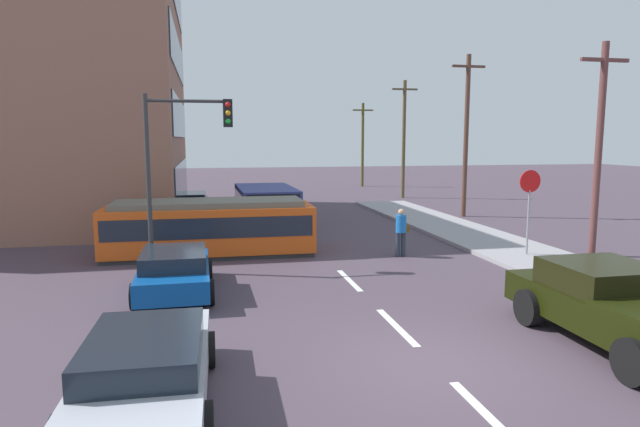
% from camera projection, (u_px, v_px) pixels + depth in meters
% --- Properties ---
extents(ground_plane, '(120.00, 120.00, 0.00)m').
position_uv_depth(ground_plane, '(321.00, 252.00, 19.57)').
color(ground_plane, '#493B47').
extents(sidewalk_curb_right, '(3.20, 36.00, 0.14)m').
position_uv_depth(sidewalk_curb_right, '(559.00, 267.00, 17.06)').
color(sidewalk_curb_right, '#959196').
rests_on(sidewalk_curb_right, ground).
extents(lane_stripe_0, '(0.16, 2.40, 0.01)m').
position_uv_depth(lane_stripe_0, '(490.00, 418.00, 7.93)').
color(lane_stripe_0, silver).
rests_on(lane_stripe_0, ground).
extents(lane_stripe_1, '(0.16, 2.40, 0.01)m').
position_uv_depth(lane_stripe_1, '(397.00, 327.00, 11.81)').
color(lane_stripe_1, silver).
rests_on(lane_stripe_1, ground).
extents(lane_stripe_2, '(0.16, 2.40, 0.01)m').
position_uv_depth(lane_stripe_2, '(349.00, 280.00, 15.69)').
color(lane_stripe_2, silver).
rests_on(lane_stripe_2, ground).
extents(lane_stripe_3, '(0.16, 2.40, 0.01)m').
position_uv_depth(lane_stripe_3, '(293.00, 225.00, 25.89)').
color(lane_stripe_3, silver).
rests_on(lane_stripe_3, ground).
extents(lane_stripe_4, '(0.16, 2.40, 0.01)m').
position_uv_depth(lane_stripe_4, '(277.00, 209.00, 31.71)').
color(lane_stripe_4, silver).
rests_on(lane_stripe_4, ground).
extents(corner_building, '(16.79, 15.29, 12.80)m').
position_uv_depth(corner_building, '(2.00, 91.00, 26.49)').
color(corner_building, '#94624F').
rests_on(corner_building, ground).
extents(streetcar_tram, '(7.24, 2.65, 1.93)m').
position_uv_depth(streetcar_tram, '(210.00, 227.00, 19.14)').
color(streetcar_tram, '#DF5217').
rests_on(streetcar_tram, ground).
extents(city_bus, '(2.63, 5.08, 1.85)m').
position_uv_depth(city_bus, '(266.00, 204.00, 25.16)').
color(city_bus, '#364089').
rests_on(city_bus, ground).
extents(pedestrian_crossing, '(0.51, 0.36, 1.67)m').
position_uv_depth(pedestrian_crossing, '(401.00, 230.00, 18.78)').
color(pedestrian_crossing, '#29323F').
rests_on(pedestrian_crossing, ground).
extents(pickup_truck_parked, '(2.28, 5.00, 1.55)m').
position_uv_depth(pickup_truck_parked, '(619.00, 307.00, 10.60)').
color(pickup_truck_parked, black).
rests_on(pickup_truck_parked, ground).
extents(parked_sedan_near, '(2.07, 4.45, 1.19)m').
position_uv_depth(parked_sedan_near, '(147.00, 368.00, 8.18)').
color(parked_sedan_near, '#B2B6C2').
rests_on(parked_sedan_near, ground).
extents(parked_sedan_mid, '(2.00, 4.03, 1.19)m').
position_uv_depth(parked_sedan_mid, '(175.00, 271.00, 14.25)').
color(parked_sedan_mid, '#0C4692').
rests_on(parked_sedan_mid, ground).
extents(parked_sedan_far, '(2.11, 4.12, 1.19)m').
position_uv_depth(parked_sedan_far, '(164.00, 222.00, 22.66)').
color(parked_sedan_far, maroon).
rests_on(parked_sedan_far, ground).
extents(parked_sedan_furthest, '(2.16, 4.52, 1.19)m').
position_uv_depth(parked_sedan_furthest, '(189.00, 203.00, 29.41)').
color(parked_sedan_furthest, navy).
rests_on(parked_sedan_furthest, ground).
extents(stop_sign, '(0.76, 0.07, 2.88)m').
position_uv_depth(stop_sign, '(529.00, 194.00, 18.38)').
color(stop_sign, gray).
rests_on(stop_sign, sidewalk_curb_right).
extents(traffic_light_mast, '(2.62, 0.33, 5.38)m').
position_uv_depth(traffic_light_mast, '(181.00, 150.00, 16.43)').
color(traffic_light_mast, '#333333').
rests_on(traffic_light_mast, ground).
extents(utility_pole_near, '(1.80, 0.24, 7.27)m').
position_uv_depth(utility_pole_near, '(599.00, 146.00, 18.50)').
color(utility_pole_near, brown).
rests_on(utility_pole_near, ground).
extents(utility_pole_mid, '(1.80, 0.24, 8.34)m').
position_uv_depth(utility_pole_mid, '(466.00, 133.00, 28.16)').
color(utility_pole_mid, brown).
rests_on(utility_pole_mid, ground).
extents(utility_pole_far, '(1.80, 0.24, 8.01)m').
position_uv_depth(utility_pole_far, '(404.00, 137.00, 37.32)').
color(utility_pole_far, brown).
rests_on(utility_pole_far, ground).
extents(utility_pole_distant, '(1.80, 0.24, 7.10)m').
position_uv_depth(utility_pole_distant, '(363.00, 143.00, 46.55)').
color(utility_pole_distant, brown).
rests_on(utility_pole_distant, ground).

